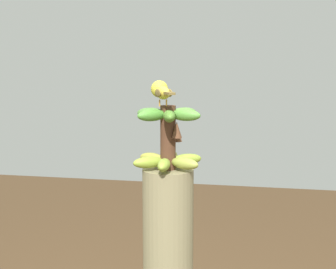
% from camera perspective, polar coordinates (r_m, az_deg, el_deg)
% --- Properties ---
extents(banana_bunch, '(0.26, 0.25, 0.23)m').
position_cam_1_polar(banana_bunch, '(1.67, 0.05, -0.35)').
color(banana_bunch, '#4C2D1E').
rests_on(banana_bunch, banana_tree).
extents(perched_bird, '(0.18, 0.11, 0.09)m').
position_cam_1_polar(perched_bird, '(1.64, -0.79, 5.24)').
color(perched_bird, '#C68933').
rests_on(perched_bird, banana_bunch).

